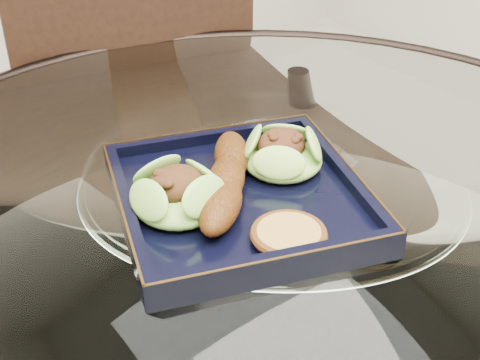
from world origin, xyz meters
TOP-DOWN VIEW (x-y plane):
  - dining_table at (-0.00, -0.00)m, footprint 1.13×1.13m
  - dining_chair at (0.09, 0.42)m, footprint 0.56×0.56m
  - navy_plate at (-0.03, 0.02)m, footprint 0.34×0.34m
  - lettuce_wrap_left at (-0.10, 0.03)m, footprint 0.12×0.12m
  - lettuce_wrap_right at (0.04, 0.03)m, footprint 0.13×0.13m
  - roasted_plantain at (-0.04, 0.03)m, footprint 0.16×0.17m
  - crumb_patty at (-0.04, -0.08)m, footprint 0.08×0.08m

SIDE VIEW (x-z plane):
  - dining_table at x=0.00m, z-range 0.21..0.98m
  - dining_chair at x=0.09m, z-range 0.06..1.14m
  - navy_plate at x=-0.03m, z-range 0.76..0.78m
  - crumb_patty at x=-0.04m, z-range 0.78..0.80m
  - lettuce_wrap_right at x=0.04m, z-range 0.78..0.82m
  - lettuce_wrap_left at x=-0.10m, z-range 0.78..0.82m
  - roasted_plantain at x=-0.04m, z-range 0.78..0.82m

